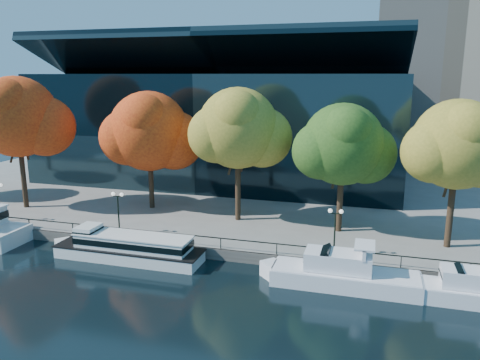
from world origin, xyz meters
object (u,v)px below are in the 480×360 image
(cruiser_near, at_px, (338,272))
(tree_3, at_px, (239,130))
(lamp_1, at_px, (118,203))
(tree_4, at_px, (344,146))
(tree_1, at_px, (18,119))
(cruiser_far, at_px, (469,289))
(tree_5, at_px, (459,147))
(tour_boat, at_px, (125,246))
(tree_2, at_px, (150,133))
(lamp_2, at_px, (335,221))

(cruiser_near, distance_m, tree_3, 18.24)
(cruiser_near, distance_m, lamp_1, 21.59)
(tree_3, xyz_separation_m, tree_4, (10.47, -0.79, -1.09))
(cruiser_near, xyz_separation_m, tree_1, (-35.92, 8.90, 10.05))
(cruiser_far, height_order, tree_1, tree_1)
(cruiser_far, distance_m, tree_3, 25.00)
(tree_3, relative_size, tree_5, 1.06)
(tree_3, bearing_deg, tour_boat, -124.41)
(tour_boat, xyz_separation_m, tree_2, (-3.42, 12.42, 8.42))
(tree_4, distance_m, lamp_2, 8.38)
(cruiser_far, height_order, tree_3, tree_3)
(tree_2, distance_m, lamp_2, 23.65)
(cruiser_near, bearing_deg, tree_3, 135.13)
(tree_2, distance_m, lamp_1, 10.56)
(cruiser_near, relative_size, tree_1, 0.83)
(tour_boat, relative_size, tree_5, 1.12)
(tree_4, xyz_separation_m, tree_5, (9.59, -1.72, 0.62))
(tree_4, bearing_deg, tree_2, 173.37)
(lamp_1, bearing_deg, tree_3, 35.97)
(tree_1, relative_size, lamp_2, 3.68)
(tour_boat, bearing_deg, tree_5, 16.71)
(tree_1, distance_m, lamp_1, 17.27)
(tree_1, bearing_deg, cruiser_near, -13.92)
(tree_2, bearing_deg, tree_5, -7.74)
(tree_5, bearing_deg, tree_1, 179.54)
(tree_5, relative_size, lamp_2, 3.22)
(tour_boat, height_order, tree_1, tree_1)
(tour_boat, xyz_separation_m, lamp_2, (17.77, 3.52, 2.80))
(tour_boat, relative_size, cruiser_far, 1.51)
(tree_2, height_order, tree_4, tree_2)
(cruiser_far, bearing_deg, tree_3, 151.04)
(cruiser_near, height_order, lamp_1, lamp_1)
(tree_4, relative_size, lamp_2, 3.08)
(tree_5, bearing_deg, tree_4, 169.83)
(tree_1, height_order, tree_4, tree_1)
(tree_5, bearing_deg, lamp_1, -171.08)
(cruiser_near, bearing_deg, lamp_1, 169.68)
(cruiser_far, xyz_separation_m, tree_3, (-20.25, 11.21, 9.44))
(tree_4, height_order, lamp_2, tree_4)
(cruiser_far, height_order, lamp_2, lamp_2)
(tree_4, distance_m, lamp_1, 22.07)
(cruiser_far, bearing_deg, cruiser_near, 179.03)
(tree_3, bearing_deg, tree_2, 171.12)
(tree_1, bearing_deg, lamp_2, -8.19)
(tree_1, distance_m, tree_2, 14.64)
(cruiser_far, relative_size, tree_4, 0.78)
(tour_boat, bearing_deg, tree_4, 29.18)
(tree_4, xyz_separation_m, lamp_1, (-20.41, -6.43, -5.38))
(tour_boat, relative_size, lamp_2, 3.62)
(lamp_1, bearing_deg, cruiser_near, -10.32)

